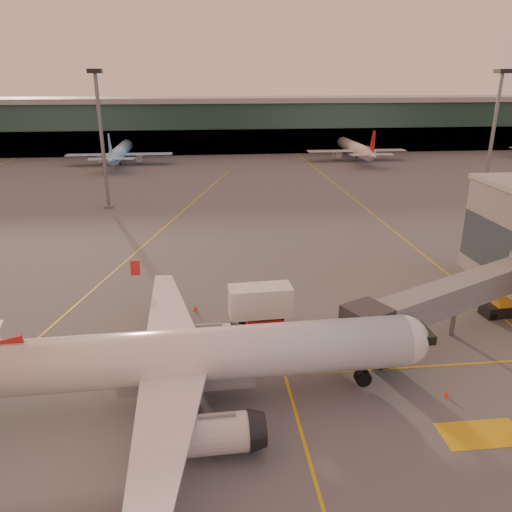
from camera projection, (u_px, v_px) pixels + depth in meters
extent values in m
plane|color=#4C4F54|center=(231.00, 416.00, 38.12)|extent=(600.00, 600.00, 0.00)
cube|color=gold|center=(227.00, 379.00, 42.79)|extent=(80.00, 0.25, 0.01)
cube|color=gold|center=(151.00, 239.00, 79.16)|extent=(31.30, 115.98, 0.01)
cube|color=gold|center=(351.00, 197.00, 106.54)|extent=(0.25, 160.00, 0.01)
cube|color=gold|center=(318.00, 492.00, 31.15)|extent=(0.25, 30.00, 0.01)
cube|color=gold|center=(482.00, 434.00, 36.20)|extent=(6.00, 3.00, 0.01)
cube|color=#19382D|center=(205.00, 127.00, 168.05)|extent=(400.00, 18.00, 16.00)
cube|color=gray|center=(204.00, 100.00, 165.04)|extent=(400.00, 20.00, 1.60)
cube|color=black|center=(206.00, 142.00, 161.48)|extent=(400.00, 1.00, 8.00)
cube|color=#2D3D47|center=(511.00, 258.00, 56.56)|extent=(0.30, 21.60, 6.00)
cylinder|color=slate|center=(102.00, 143.00, 93.50)|extent=(0.70, 0.70, 25.00)
cube|color=black|center=(95.00, 71.00, 89.15)|extent=(2.40, 2.40, 0.80)
cube|color=slate|center=(109.00, 207.00, 97.69)|extent=(1.60, 1.60, 0.50)
cylinder|color=slate|center=(492.00, 140.00, 97.31)|extent=(0.70, 0.70, 25.00)
cube|color=black|center=(503.00, 71.00, 92.97)|extent=(2.40, 2.40, 0.80)
cube|color=slate|center=(482.00, 202.00, 101.50)|extent=(1.60, 1.60, 0.50)
cylinder|color=silver|center=(202.00, 355.00, 38.52)|extent=(32.83, 5.13, 4.20)
sphere|color=silver|center=(403.00, 340.00, 40.60)|extent=(4.12, 4.12, 4.12)
cube|color=black|center=(418.00, 334.00, 40.58)|extent=(1.97, 2.78, 0.74)
cylinder|color=silver|center=(218.00, 433.00, 33.47)|extent=(4.47, 2.85, 2.73)
cylinder|color=black|center=(172.00, 415.00, 36.79)|extent=(1.93, 1.52, 1.89)
cylinder|color=black|center=(172.00, 408.00, 36.59)|extent=(0.38, 0.38, 1.16)
cylinder|color=silver|center=(209.00, 339.00, 45.36)|extent=(4.47, 2.85, 2.73)
cylinder|color=black|center=(174.00, 373.00, 41.87)|extent=(1.93, 1.52, 1.89)
cylinder|color=black|center=(173.00, 368.00, 41.67)|extent=(0.38, 0.38, 1.16)
cube|color=slate|center=(187.00, 371.00, 38.83)|extent=(10.47, 3.66, 1.68)
cylinder|color=black|center=(363.00, 378.00, 41.31)|extent=(1.35, 0.88, 1.32)
cube|color=slate|center=(457.00, 294.00, 48.53)|extent=(23.63, 13.65, 2.70)
cube|color=#2D3035|center=(366.00, 323.00, 42.72)|extent=(4.57, 4.57, 3.00)
cube|color=#2D3035|center=(377.00, 351.00, 44.84)|extent=(1.60, 2.40, 2.40)
cylinder|color=black|center=(380.00, 365.00, 44.09)|extent=(0.80, 0.40, 0.80)
cylinder|color=black|center=(372.00, 352.00, 46.14)|extent=(0.80, 0.40, 0.80)
cylinder|color=slate|center=(453.00, 320.00, 49.53)|extent=(0.50, 0.50, 3.20)
cube|color=red|center=(263.00, 323.00, 50.70)|extent=(3.58, 2.77, 1.61)
cube|color=silver|center=(260.00, 301.00, 49.78)|extent=(6.37, 3.03, 3.01)
cylinder|color=black|center=(246.00, 333.00, 49.32)|extent=(0.99, 0.43, 0.97)
cylinder|color=black|center=(285.00, 330.00, 49.91)|extent=(0.99, 0.43, 0.97)
cube|color=black|center=(500.00, 310.00, 53.94)|extent=(4.02, 2.35, 1.25)
cube|color=orange|center=(501.00, 303.00, 53.64)|extent=(1.73, 1.94, 1.02)
cylinder|color=black|center=(493.00, 317.00, 52.93)|extent=(0.82, 0.40, 0.80)
cone|color=#F13E0C|center=(446.00, 394.00, 40.34)|extent=(0.43, 0.43, 0.55)
cube|color=#F13E0C|center=(446.00, 396.00, 40.43)|extent=(0.37, 0.37, 0.03)
cone|color=#F13E0C|center=(195.00, 308.00, 55.05)|extent=(0.48, 0.48, 0.61)
cube|color=#F13E0C|center=(195.00, 310.00, 55.15)|extent=(0.42, 0.42, 0.03)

